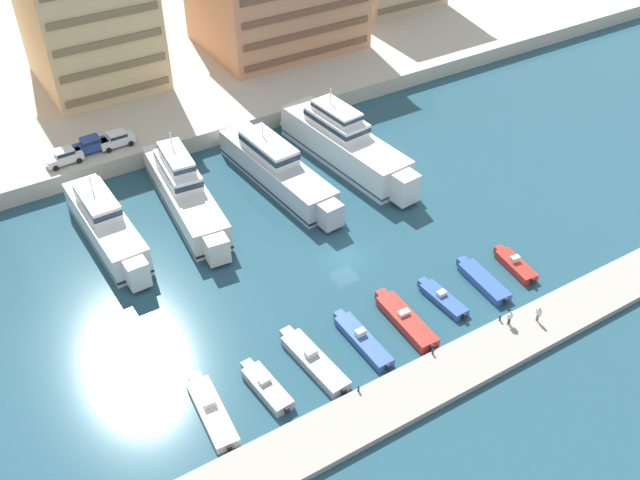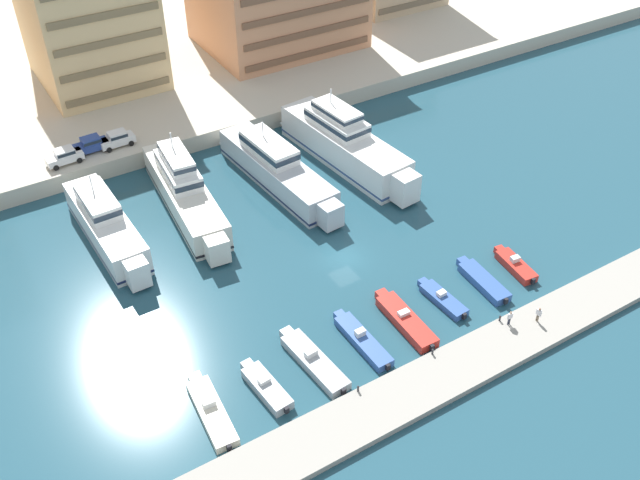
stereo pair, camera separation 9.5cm
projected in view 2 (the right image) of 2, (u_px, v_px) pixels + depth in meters
ground_plane at (345, 258)px, 71.58m from camera, size 400.00×400.00×0.00m
quay_promenade at (133, 36)px, 111.41m from camera, size 180.00×70.00×2.15m
pier_dock at (456, 369)px, 59.97m from camera, size 120.00×4.81×0.62m
yacht_white_far_left at (106, 225)px, 72.49m from camera, size 4.15×18.02×6.80m
yacht_ivory_left at (184, 190)px, 76.79m from camera, size 5.70×21.47×8.08m
yacht_silver_mid_left at (277, 169)px, 80.60m from camera, size 5.65×21.57×6.73m
yacht_white_center_left at (345, 144)px, 83.78m from camera, size 6.66×22.55×8.45m
motorboat_cream_far_left at (211, 411)px, 56.48m from camera, size 2.44×8.26×1.31m
motorboat_grey_left at (266, 387)px, 58.29m from camera, size 2.23×6.42×1.28m
motorboat_grey_mid_left at (313, 361)px, 60.50m from camera, size 2.62×8.78×1.37m
motorboat_blue_center_left at (362, 340)px, 62.38m from camera, size 1.76×7.90×1.33m
motorboat_red_center at (405, 320)px, 64.18m from camera, size 2.12×8.33×1.28m
motorboat_blue_center_right at (442, 299)px, 66.47m from camera, size 1.87×6.17×1.09m
motorboat_blue_mid_right at (483, 281)px, 68.32m from camera, size 2.13×7.07×0.86m
motorboat_red_right at (515, 265)px, 70.08m from camera, size 2.11×5.84×1.34m
car_white_far_left at (64, 156)px, 80.59m from camera, size 4.19×2.11×1.80m
car_blue_left at (91, 144)px, 82.53m from camera, size 4.15×2.02×1.80m
car_white_mid_left at (117, 138)px, 83.50m from camera, size 4.15×2.01×1.80m
apartment_block_left at (88, 17)px, 92.33m from camera, size 15.09×17.38×19.07m
pedestrian_near_edge at (539, 313)px, 63.33m from camera, size 0.23×0.61×1.56m
pedestrian_mid_deck at (510, 317)px, 63.02m from camera, size 0.59×0.24×1.54m
bollard_west at (358, 388)px, 57.57m from camera, size 0.20×0.20×0.61m
bollard_west_mid at (433, 351)px, 60.66m from camera, size 0.20×0.20×0.61m
bollard_east_mid at (500, 318)px, 63.74m from camera, size 0.20×0.20×0.61m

